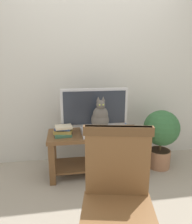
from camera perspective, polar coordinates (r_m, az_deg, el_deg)
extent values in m
plane|color=gray|center=(2.32, 2.84, -22.95)|extent=(12.00, 12.00, 0.00)
cube|color=beige|center=(2.90, -1.21, 14.06)|extent=(7.00, 0.12, 2.80)
cube|color=brown|center=(2.55, -0.18, -6.18)|extent=(1.16, 0.47, 0.04)
cube|color=brown|center=(2.47, -12.07, -14.09)|extent=(0.07, 0.07, 0.50)
cube|color=brown|center=(2.62, 12.25, -12.37)|extent=(0.07, 0.07, 0.50)
cube|color=brown|center=(2.80, -11.69, -10.52)|extent=(0.07, 0.07, 0.50)
cube|color=brown|center=(2.93, 9.62, -9.25)|extent=(0.07, 0.07, 0.50)
cube|color=brown|center=(2.71, -0.17, -14.09)|extent=(1.06, 0.39, 0.02)
cube|color=#B7B7BC|center=(2.60, -0.42, -4.88)|extent=(0.35, 0.20, 0.03)
cube|color=#B7B7BC|center=(2.59, -0.42, -4.15)|extent=(0.06, 0.04, 0.04)
cube|color=#B7B7BC|center=(2.52, -0.43, 1.32)|extent=(0.82, 0.05, 0.47)
cube|color=#232833|center=(2.50, -0.33, 1.18)|extent=(0.76, 0.01, 0.41)
sphere|color=#2672F2|center=(2.64, 8.20, -3.18)|extent=(0.01, 0.01, 0.01)
cube|color=#BCBCC1|center=(2.46, 1.09, -5.51)|extent=(0.43, 0.26, 0.07)
cube|color=black|center=(2.34, 1.67, -6.59)|extent=(0.26, 0.01, 0.03)
ellipsoid|color=#514C47|center=(2.42, 1.11, -2.24)|extent=(0.21, 0.23, 0.23)
ellipsoid|color=#514C47|center=(2.37, 1.24, -0.79)|extent=(0.18, 0.15, 0.20)
sphere|color=#514C47|center=(2.33, 1.31, 2.04)|extent=(0.10, 0.10, 0.10)
cone|color=#514C47|center=(2.32, 0.63, 3.63)|extent=(0.05, 0.05, 0.06)
cone|color=#514C47|center=(2.33, 2.00, 3.67)|extent=(0.05, 0.05, 0.06)
sphere|color=#B2C64C|center=(2.28, 1.01, 1.97)|extent=(0.02, 0.02, 0.02)
sphere|color=#B2C64C|center=(2.29, 2.02, 2.01)|extent=(0.02, 0.02, 0.02)
cylinder|color=#514C47|center=(2.38, 2.94, -4.81)|extent=(0.07, 0.19, 0.04)
cube|color=brown|center=(1.37, 6.19, -27.11)|extent=(0.52, 0.52, 0.04)
cube|color=brown|center=(1.39, 5.97, -13.43)|extent=(0.42, 0.12, 0.48)
cube|color=brown|center=(1.30, 6.20, -5.20)|extent=(0.44, 0.13, 0.06)
cube|color=#38664C|center=(2.46, -9.14, -6.12)|extent=(0.21, 0.19, 0.03)
cube|color=olive|center=(2.46, -9.08, -5.33)|extent=(0.23, 0.18, 0.03)
cube|color=#33477A|center=(2.46, -9.15, -4.57)|extent=(0.20, 0.16, 0.02)
cube|color=beige|center=(2.44, -8.98, -4.11)|extent=(0.21, 0.17, 0.03)
cylinder|color=#9E6B4C|center=(2.96, 17.05, -12.16)|extent=(0.29, 0.29, 0.24)
cylinder|color=#332319|center=(2.92, 17.21, -10.21)|extent=(0.27, 0.27, 0.02)
cylinder|color=#4C3823|center=(2.89, 17.31, -8.89)|extent=(0.04, 0.04, 0.13)
sphere|color=#2D5B33|center=(2.81, 17.67, -4.22)|extent=(0.46, 0.46, 0.46)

